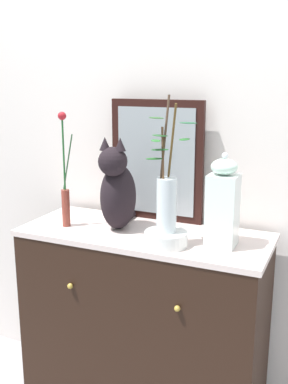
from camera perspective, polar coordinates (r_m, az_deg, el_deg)
name	(u,v)px	position (r m, az deg, el deg)	size (l,w,h in m)	color
wall_back	(169,139)	(2.20, 3.17, 6.60)	(4.40, 0.08, 2.60)	silver
sideboard	(144,327)	(2.21, 0.00, -16.39)	(1.09, 0.46, 0.93)	black
mirror_leaning	(157,161)	(2.14, 1.56, 3.86)	(0.45, 0.03, 0.56)	black
cat_sitting	(117,190)	(2.01, -3.32, 0.22)	(0.17, 0.40, 0.42)	black
vase_slim_green	(65,190)	(2.08, -9.73, 0.29)	(0.07, 0.04, 0.51)	brown
bowl_porcelain	(166,239)	(1.85, 2.76, -5.78)	(0.17, 0.17, 0.06)	white
vase_glass_clear	(166,198)	(1.81, 2.80, -0.78)	(0.18, 0.17, 0.54)	silver
jar_lidded_porcelain	(223,204)	(1.83, 9.73, -1.50)	(0.12, 0.12, 0.38)	silver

